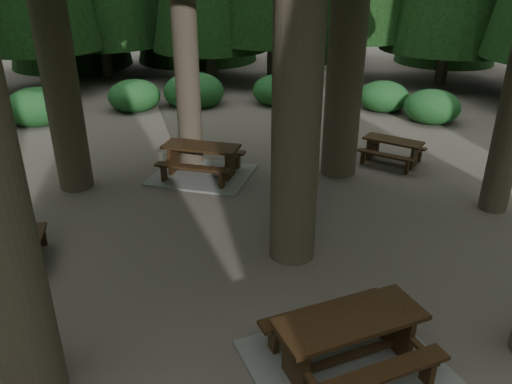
{
  "coord_description": "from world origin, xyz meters",
  "views": [
    {
      "loc": [
        -0.12,
        -7.87,
        5.06
      ],
      "look_at": [
        0.14,
        0.65,
        1.1
      ],
      "focal_mm": 35.0,
      "sensor_mm": 36.0,
      "label": 1
    }
  ],
  "objects_px": {
    "picnic_table_d": "(392,147)",
    "picnic_table_b": "(1,245)",
    "picnic_table_c": "(202,165)",
    "picnic_table_a": "(348,350)"
  },
  "relations": [
    {
      "from": "picnic_table_d",
      "to": "picnic_table_b",
      "type": "bearing_deg",
      "value": -113.75
    },
    {
      "from": "picnic_table_b",
      "to": "picnic_table_c",
      "type": "bearing_deg",
      "value": -48.91
    },
    {
      "from": "picnic_table_c",
      "to": "picnic_table_d",
      "type": "relative_size",
      "value": 1.48
    },
    {
      "from": "picnic_table_a",
      "to": "picnic_table_d",
      "type": "height_order",
      "value": "picnic_table_a"
    },
    {
      "from": "picnic_table_b",
      "to": "picnic_table_d",
      "type": "xyz_separation_m",
      "value": [
        8.43,
        4.89,
        -0.02
      ]
    },
    {
      "from": "picnic_table_b",
      "to": "picnic_table_c",
      "type": "relative_size",
      "value": 0.62
    },
    {
      "from": "picnic_table_c",
      "to": "picnic_table_d",
      "type": "xyz_separation_m",
      "value": [
        5.13,
        0.76,
        0.16
      ]
    },
    {
      "from": "picnic_table_c",
      "to": "picnic_table_d",
      "type": "bearing_deg",
      "value": 25.42
    },
    {
      "from": "picnic_table_a",
      "to": "picnic_table_d",
      "type": "bearing_deg",
      "value": 49.13
    },
    {
      "from": "picnic_table_a",
      "to": "picnic_table_d",
      "type": "relative_size",
      "value": 1.57
    }
  ]
}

